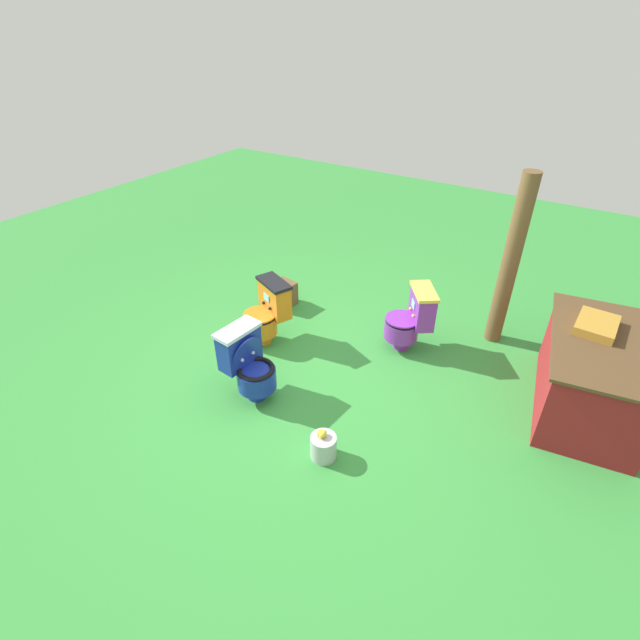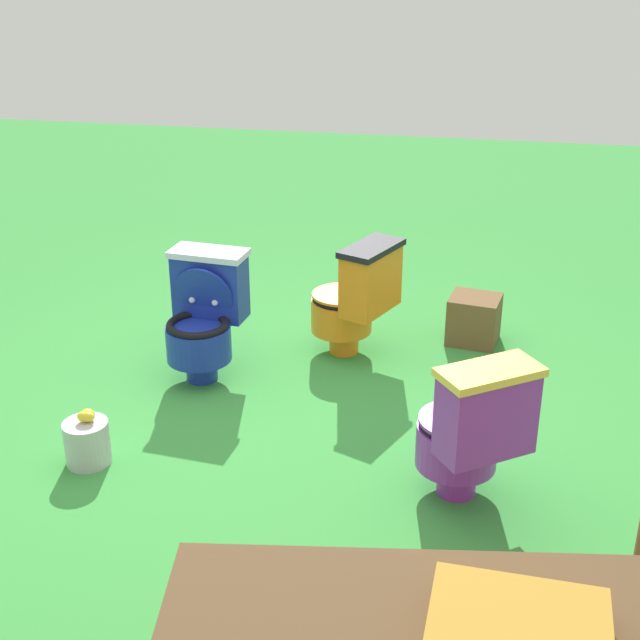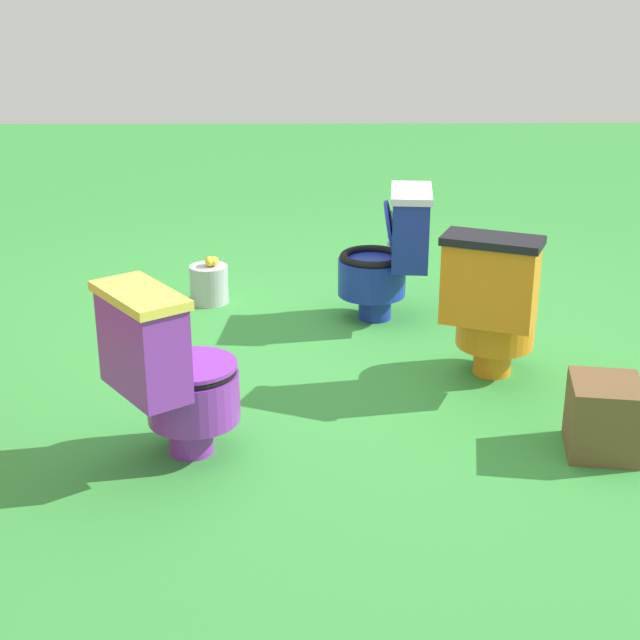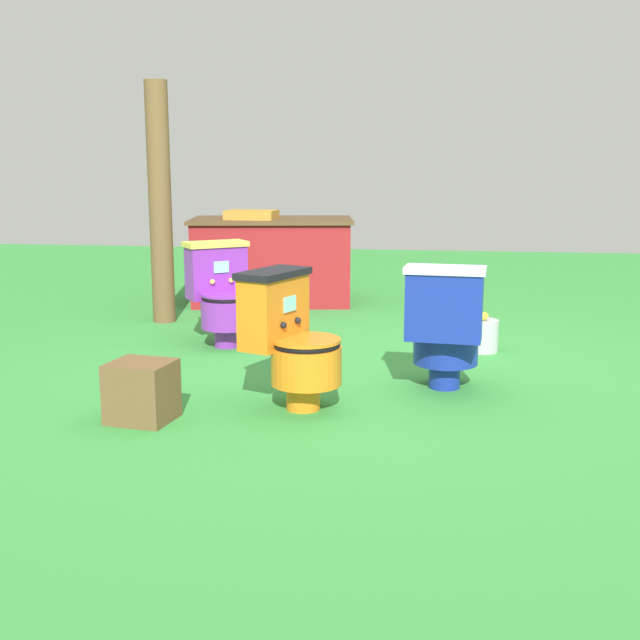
% 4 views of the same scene
% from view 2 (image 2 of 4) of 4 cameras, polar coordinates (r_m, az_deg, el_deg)
% --- Properties ---
extents(ground, '(14.00, 14.00, 0.00)m').
position_cam_2_polar(ground, '(4.77, -3.05, -5.87)').
color(ground, green).
extents(toilet_blue, '(0.45, 0.53, 0.73)m').
position_cam_2_polar(toilet_blue, '(5.02, -7.56, 0.34)').
color(toilet_blue, '#192D9E').
rests_on(toilet_blue, ground).
extents(toilet_orange, '(0.61, 0.56, 0.73)m').
position_cam_2_polar(toilet_orange, '(5.21, 2.26, 1.41)').
color(toilet_orange, orange).
rests_on(toilet_orange, ground).
extents(toilet_purple, '(0.61, 0.63, 0.73)m').
position_cam_2_polar(toilet_purple, '(3.92, 9.72, -7.08)').
color(toilet_purple, purple).
rests_on(toilet_purple, ground).
extents(small_crate, '(0.34, 0.32, 0.30)m').
position_cam_2_polar(small_crate, '(5.55, 9.99, 0.03)').
color(small_crate, brown).
rests_on(small_crate, ground).
extents(lemon_bucket, '(0.22, 0.22, 0.28)m').
position_cam_2_polar(lemon_bucket, '(4.41, -14.92, -7.64)').
color(lemon_bucket, '#B7B7BF').
rests_on(lemon_bucket, ground).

